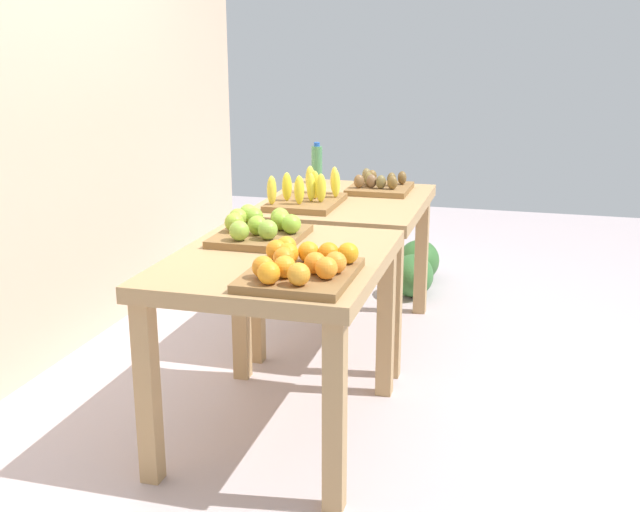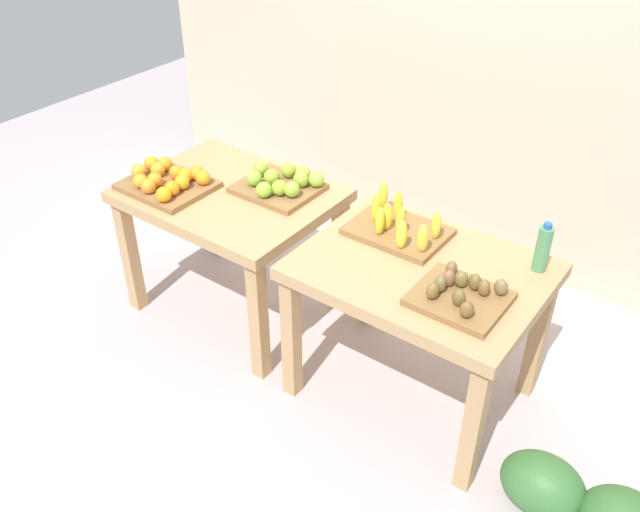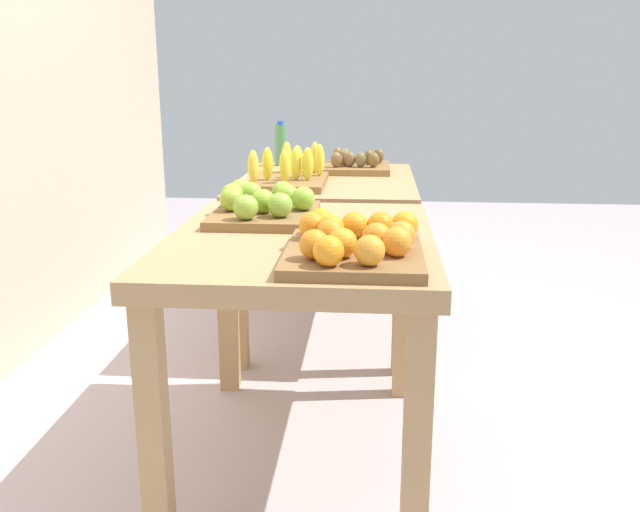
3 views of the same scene
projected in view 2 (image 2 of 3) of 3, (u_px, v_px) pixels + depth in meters
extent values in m
plane|color=#B4A6AA|center=(318.00, 344.00, 3.61)|extent=(8.00, 8.00, 0.00)
cube|color=#D0B195|center=(466.00, 1.00, 3.65)|extent=(4.40, 0.12, 3.00)
cube|color=tan|center=(230.00, 196.00, 3.47)|extent=(1.04, 0.80, 0.06)
cube|color=tan|center=(130.00, 256.00, 3.69)|extent=(0.07, 0.07, 0.69)
cube|color=tan|center=(259.00, 321.00, 3.24)|extent=(0.07, 0.07, 0.69)
cube|color=tan|center=(217.00, 205.00, 4.14)|extent=(0.07, 0.07, 0.69)
cube|color=tan|center=(340.00, 256.00, 3.69)|extent=(0.07, 0.07, 0.69)
cube|color=tan|center=(421.00, 271.00, 2.93)|extent=(1.04, 0.80, 0.06)
cube|color=tan|center=(291.00, 337.00, 3.14)|extent=(0.07, 0.07, 0.69)
cube|color=tan|center=(473.00, 428.00, 2.69)|extent=(0.07, 0.07, 0.69)
cube|color=tan|center=(371.00, 268.00, 3.59)|extent=(0.07, 0.07, 0.69)
cube|color=tan|center=(537.00, 337.00, 3.14)|extent=(0.07, 0.07, 0.69)
cube|color=olive|center=(168.00, 186.00, 3.47)|extent=(0.44, 0.36, 0.03)
sphere|color=orange|center=(155.00, 180.00, 3.41)|extent=(0.11, 0.11, 0.08)
sphere|color=orange|center=(139.00, 171.00, 3.49)|extent=(0.10, 0.10, 0.08)
sphere|color=orange|center=(182.00, 182.00, 3.39)|extent=(0.10, 0.10, 0.08)
sphere|color=orange|center=(148.00, 186.00, 3.36)|extent=(0.10, 0.10, 0.08)
sphere|color=orange|center=(185.00, 175.00, 3.45)|extent=(0.08, 0.08, 0.08)
sphere|color=orange|center=(165.00, 164.00, 3.56)|extent=(0.09, 0.09, 0.08)
sphere|color=orange|center=(164.00, 195.00, 3.29)|extent=(0.10, 0.10, 0.08)
sphere|color=orange|center=(176.00, 172.00, 3.48)|extent=(0.09, 0.09, 0.08)
sphere|color=orange|center=(172.00, 188.00, 3.34)|extent=(0.10, 0.10, 0.08)
sphere|color=orange|center=(140.00, 181.00, 3.40)|extent=(0.11, 0.11, 0.08)
sphere|color=orange|center=(151.00, 163.00, 3.56)|extent=(0.10, 0.10, 0.08)
sphere|color=orange|center=(158.00, 170.00, 3.50)|extent=(0.10, 0.10, 0.08)
sphere|color=orange|center=(203.00, 178.00, 3.43)|extent=(0.10, 0.10, 0.08)
sphere|color=orange|center=(197.00, 173.00, 3.47)|extent=(0.10, 0.10, 0.08)
cube|color=olive|center=(278.00, 188.00, 3.45)|extent=(0.40, 0.34, 0.03)
sphere|color=#89B63D|center=(254.00, 178.00, 3.42)|extent=(0.09, 0.09, 0.08)
sphere|color=#93AE36|center=(303.00, 173.00, 3.46)|extent=(0.09, 0.09, 0.08)
sphere|color=#8CB332|center=(279.00, 188.00, 3.34)|extent=(0.09, 0.09, 0.08)
sphere|color=#86B133|center=(301.00, 180.00, 3.41)|extent=(0.10, 0.10, 0.08)
sphere|color=#8CB338|center=(292.00, 189.00, 3.32)|extent=(0.10, 0.10, 0.08)
sphere|color=#8CB63C|center=(260.00, 168.00, 3.51)|extent=(0.08, 0.08, 0.08)
sphere|color=#8EB834|center=(271.00, 177.00, 3.43)|extent=(0.10, 0.10, 0.08)
sphere|color=#93C03D|center=(316.00, 179.00, 3.41)|extent=(0.11, 0.11, 0.08)
sphere|color=#95B532|center=(288.00, 170.00, 3.49)|extent=(0.11, 0.11, 0.08)
sphere|color=#8ABF37|center=(264.00, 190.00, 3.32)|extent=(0.09, 0.09, 0.08)
cube|color=olive|center=(398.00, 231.00, 3.11)|extent=(0.44, 0.32, 0.03)
ellipsoid|color=yellow|center=(387.00, 216.00, 3.05)|extent=(0.06, 0.06, 0.14)
ellipsoid|color=yellow|center=(383.00, 194.00, 3.22)|extent=(0.06, 0.06, 0.14)
ellipsoid|color=yellow|center=(398.00, 205.00, 3.14)|extent=(0.07, 0.07, 0.14)
ellipsoid|color=yellow|center=(401.00, 221.00, 3.02)|extent=(0.05, 0.05, 0.14)
ellipsoid|color=yellow|center=(380.00, 221.00, 3.02)|extent=(0.06, 0.06, 0.14)
ellipsoid|color=yellow|center=(436.00, 225.00, 2.99)|extent=(0.07, 0.07, 0.14)
ellipsoid|color=yellow|center=(402.00, 234.00, 2.93)|extent=(0.06, 0.05, 0.14)
ellipsoid|color=yellow|center=(376.00, 208.00, 3.12)|extent=(0.07, 0.07, 0.14)
ellipsoid|color=yellow|center=(423.00, 238.00, 2.91)|extent=(0.06, 0.06, 0.14)
cube|color=olive|center=(459.00, 299.00, 2.70)|extent=(0.36, 0.32, 0.03)
ellipsoid|color=brown|center=(475.00, 282.00, 2.70)|extent=(0.07, 0.07, 0.07)
ellipsoid|color=brown|center=(433.00, 291.00, 2.65)|extent=(0.06, 0.07, 0.07)
ellipsoid|color=brown|center=(451.00, 269.00, 2.78)|extent=(0.07, 0.07, 0.07)
ellipsoid|color=brown|center=(449.00, 278.00, 2.72)|extent=(0.06, 0.07, 0.07)
ellipsoid|color=brown|center=(461.00, 279.00, 2.72)|extent=(0.06, 0.06, 0.07)
ellipsoid|color=brown|center=(467.00, 310.00, 2.56)|extent=(0.07, 0.07, 0.07)
ellipsoid|color=brown|center=(501.00, 287.00, 2.68)|extent=(0.06, 0.05, 0.07)
ellipsoid|color=brown|center=(440.00, 284.00, 2.69)|extent=(0.07, 0.07, 0.07)
ellipsoid|color=brown|center=(459.00, 298.00, 2.62)|extent=(0.06, 0.06, 0.07)
ellipsoid|color=brown|center=(484.00, 288.00, 2.67)|extent=(0.07, 0.07, 0.07)
cylinder|color=#4C8C59|center=(543.00, 249.00, 2.83)|extent=(0.06, 0.06, 0.21)
cylinder|color=blue|center=(548.00, 226.00, 2.76)|extent=(0.03, 0.03, 0.02)
ellipsoid|color=#356A32|center=(542.00, 484.00, 2.73)|extent=(0.36, 0.27, 0.26)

